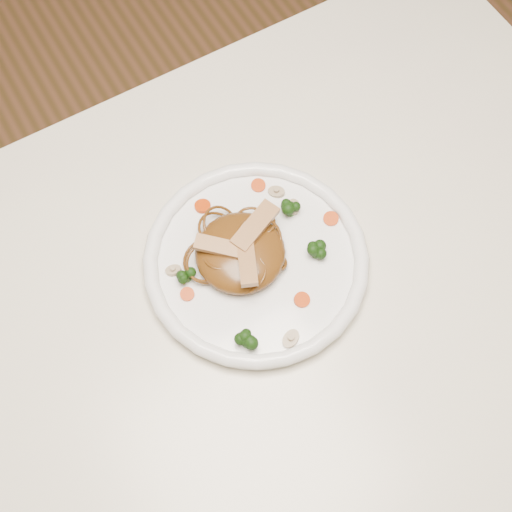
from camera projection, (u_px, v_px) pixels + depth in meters
ground at (253, 426)px, 1.58m from camera, size 4.00×4.00×0.00m
table at (251, 336)px, 0.99m from camera, size 1.20×0.80×0.75m
plate at (256, 263)px, 0.92m from camera, size 0.32×0.32×0.02m
noodle_mound at (240, 253)px, 0.90m from camera, size 0.14×0.14×0.04m
chicken_a at (255, 226)px, 0.89m from camera, size 0.08×0.05×0.01m
chicken_b at (219, 247)px, 0.88m from camera, size 0.06×0.06×0.01m
chicken_c at (247, 262)px, 0.87m from camera, size 0.05×0.07×0.01m
broccoli_0 at (291, 208)px, 0.93m from camera, size 0.03×0.03×0.03m
broccoli_1 at (186, 273)px, 0.89m from camera, size 0.03×0.03×0.03m
broccoli_2 at (247, 340)px, 0.85m from camera, size 0.03×0.03×0.03m
broccoli_3 at (317, 250)px, 0.91m from camera, size 0.03×0.03×0.03m
carrot_0 at (258, 185)px, 0.96m from camera, size 0.03×0.03×0.00m
carrot_1 at (187, 294)px, 0.89m from camera, size 0.02×0.02×0.00m
carrot_2 at (331, 219)px, 0.94m from camera, size 0.02×0.02×0.00m
carrot_3 at (203, 206)px, 0.95m from camera, size 0.03×0.03×0.00m
carrot_4 at (302, 300)px, 0.89m from camera, size 0.02×0.02×0.00m
mushroom_0 at (291, 339)px, 0.87m from camera, size 0.03×0.03×0.01m
mushroom_1 at (294, 207)px, 0.95m from camera, size 0.03×0.03×0.01m
mushroom_2 at (173, 270)px, 0.91m from camera, size 0.03×0.03×0.01m
mushroom_3 at (276, 192)px, 0.95m from camera, size 0.03×0.03×0.01m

